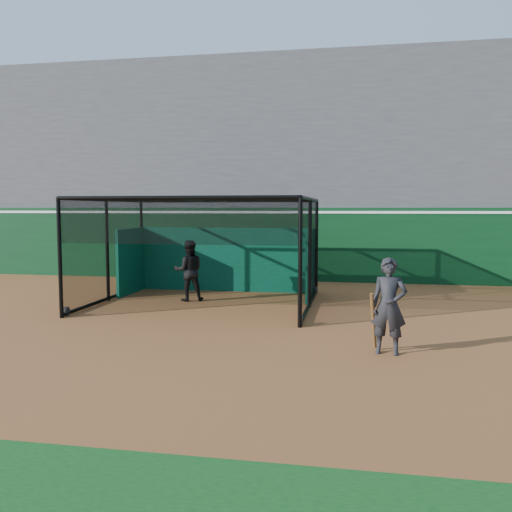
# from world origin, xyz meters

# --- Properties ---
(ground) EXTENTS (120.00, 120.00, 0.00)m
(ground) POSITION_xyz_m (0.00, 0.00, 0.00)
(ground) COLOR brown
(ground) RESTS_ON ground
(outfield_wall) EXTENTS (50.00, 0.50, 2.50)m
(outfield_wall) POSITION_xyz_m (0.00, 8.50, 1.29)
(outfield_wall) COLOR #093416
(outfield_wall) RESTS_ON ground
(grandstand) EXTENTS (50.00, 7.85, 8.95)m
(grandstand) POSITION_xyz_m (0.00, 12.27, 4.48)
(grandstand) COLOR #4C4C4F
(grandstand) RESTS_ON ground
(batting_cage) EXTENTS (5.50, 4.82, 2.70)m
(batting_cage) POSITION_xyz_m (-1.01, 3.48, 1.35)
(batting_cage) COLOR black
(batting_cage) RESTS_ON ground
(batter) EXTENTS (0.96, 0.86, 1.63)m
(batter) POSITION_xyz_m (-1.57, 3.85, 0.81)
(batter) COLOR black
(batter) RESTS_ON ground
(on_deck_player) EXTENTS (0.65, 0.48, 1.65)m
(on_deck_player) POSITION_xyz_m (3.38, -0.69, 0.82)
(on_deck_player) COLOR black
(on_deck_player) RESTS_ON ground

